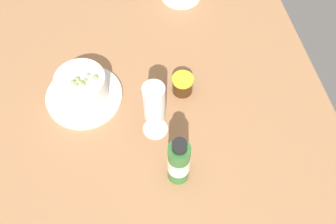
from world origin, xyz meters
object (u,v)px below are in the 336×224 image
at_px(porridge_bowl, 82,89).
at_px(wine_glass, 154,105).
at_px(sauce_bottle_green, 180,162).
at_px(jam_jar, 183,84).

xyz_separation_m(porridge_bowl, wine_glass, (0.13, 0.16, 0.07)).
bearing_deg(sauce_bottle_green, jam_jar, 166.30).
distance_m(porridge_bowl, wine_glass, 0.22).
bearing_deg(porridge_bowl, sauce_bottle_green, 37.13).
relative_size(jam_jar, sauce_bottle_green, 0.36).
bearing_deg(jam_jar, sauce_bottle_green, -13.70).
distance_m(porridge_bowl, sauce_bottle_green, 0.32).
distance_m(jam_jar, sauce_bottle_green, 0.24).
bearing_deg(jam_jar, wine_glass, -41.56).
relative_size(wine_glass, sauce_bottle_green, 1.13).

